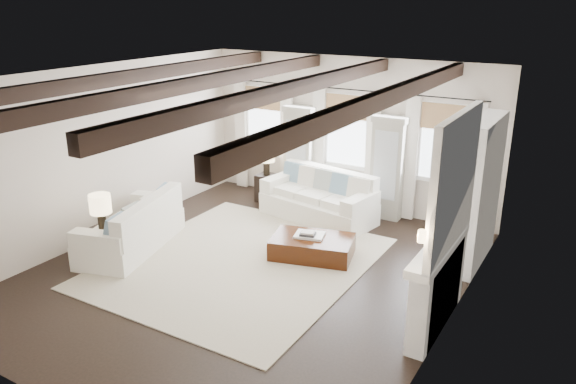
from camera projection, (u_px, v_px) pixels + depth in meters
The scene contains 15 objects.
ground at pixel (249, 272), 9.31m from camera, with size 7.50×7.50×0.00m, color black.
room_shell at pixel (316, 156), 9.05m from camera, with size 6.54×7.54×3.22m.
area_rug at pixel (240, 262), 9.64m from camera, with size 4.00×4.55×0.02m, color #BFB399.
sofa_back at pixel (320, 199), 11.48m from camera, with size 2.47×1.43×1.00m.
sofa_left at pixel (134, 229), 10.07m from camera, with size 1.57×2.43×0.96m.
ottoman at pixel (312, 247), 9.81m from camera, with size 1.39×0.87×0.37m, color black.
tray at pixel (310, 235), 9.80m from camera, with size 0.50×0.38×0.04m, color white.
book_lower at pixel (308, 234), 9.74m from camera, with size 0.26×0.20×0.04m, color #262628.
book_upper at pixel (308, 232), 9.72m from camera, with size 0.22×0.17×0.03m, color beige.
side_table_front at pixel (105, 244), 9.68m from camera, with size 0.56×0.56×0.56m, color black.
lamp_front at pixel (100, 206), 9.45m from camera, with size 0.37×0.37×0.63m.
side_table_back at pixel (267, 188), 12.49m from camera, with size 0.41×0.41×0.61m, color black.
lamp_back at pixel (266, 156), 12.25m from camera, with size 0.37×0.37×0.63m.
candlestick_near at pixel (414, 307), 7.56m from camera, with size 0.18×0.18×0.87m.
candlestick_far at pixel (429, 288), 8.09m from camera, with size 0.17×0.17×0.83m.
Camera 1 is at (4.82, -6.85, 4.31)m, focal length 35.00 mm.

